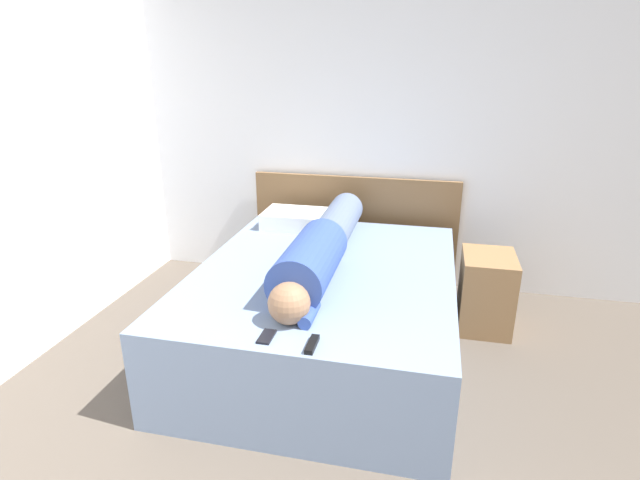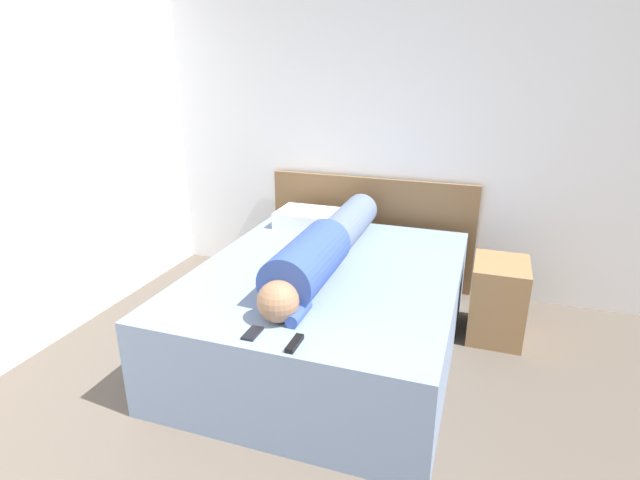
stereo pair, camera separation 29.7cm
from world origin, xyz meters
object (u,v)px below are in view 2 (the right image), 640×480
object	(u,v)px
nightstand	(498,300)
person_lying	(324,247)
bed	(327,310)
tv_remote	(295,343)
cell_phone	(252,333)
pillow_near_headboard	(310,218)

from	to	relation	value
nightstand	person_lying	distance (m)	1.30
bed	tv_remote	xyz separation A→B (m)	(0.14, -0.92, 0.30)
tv_remote	cell_phone	world-z (taller)	tv_remote
bed	nightstand	world-z (taller)	bed
person_lying	tv_remote	xyz separation A→B (m)	(0.17, -0.93, -0.13)
nightstand	tv_remote	size ratio (longest dim) A/B	3.68
pillow_near_headboard	tv_remote	size ratio (longest dim) A/B	3.43
tv_remote	cell_phone	distance (m)	0.24
person_lying	cell_phone	world-z (taller)	person_lying
bed	tv_remote	world-z (taller)	tv_remote
nightstand	pillow_near_headboard	xyz separation A→B (m)	(-1.47, 0.24, 0.37)
pillow_near_headboard	cell_phone	distance (m)	1.71
bed	person_lying	world-z (taller)	person_lying
nightstand	bed	bearing A→B (deg)	-152.58
nightstand	cell_phone	bearing A→B (deg)	-128.86
pillow_near_headboard	cell_phone	xyz separation A→B (m)	(0.31, -1.68, -0.06)
nightstand	person_lying	world-z (taller)	person_lying
bed	pillow_near_headboard	world-z (taller)	pillow_near_headboard
bed	person_lying	bearing A→B (deg)	158.69
person_lying	cell_phone	xyz separation A→B (m)	(-0.07, -0.90, -0.13)
pillow_near_headboard	tv_remote	world-z (taller)	pillow_near_headboard
bed	pillow_near_headboard	bearing A→B (deg)	117.26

